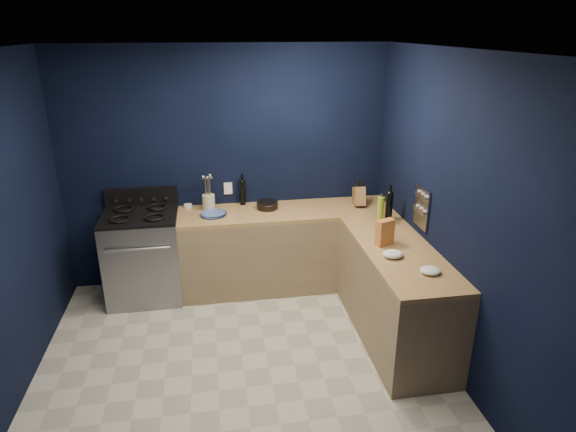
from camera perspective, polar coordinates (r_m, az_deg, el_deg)
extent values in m
cube|color=beige|center=(4.42, -5.18, -17.51)|extent=(3.50, 3.50, 0.02)
cube|color=silver|center=(3.46, -6.67, 18.74)|extent=(3.50, 3.50, 0.02)
cube|color=black|center=(5.41, -7.10, 5.50)|extent=(3.50, 0.02, 2.60)
cube|color=black|center=(4.22, 18.76, -0.09)|extent=(0.02, 3.50, 2.60)
cube|color=black|center=(2.24, -2.59, -19.28)|extent=(3.50, 0.02, 2.60)
cube|color=#8C7656|center=(5.47, -0.22, -3.91)|extent=(2.30, 0.63, 0.86)
cube|color=brown|center=(5.29, -0.23, 0.50)|extent=(2.30, 0.63, 0.04)
cube|color=#8C7656|center=(4.69, 12.34, -9.02)|extent=(0.63, 1.67, 0.86)
cube|color=brown|center=(4.48, 12.79, -4.04)|extent=(0.63, 1.67, 0.04)
cube|color=gray|center=(5.43, -16.39, -4.65)|extent=(0.76, 0.66, 0.92)
cube|color=black|center=(5.16, -16.74, -6.25)|extent=(0.59, 0.02, 0.42)
cube|color=black|center=(5.25, -16.92, 0.03)|extent=(0.76, 0.66, 0.03)
cube|color=black|center=(5.50, -16.68, 2.16)|extent=(0.76, 0.06, 0.20)
cube|color=gray|center=(4.71, 15.31, 0.93)|extent=(0.02, 0.28, 0.38)
cube|color=white|center=(5.45, -6.99, 3.21)|extent=(0.09, 0.02, 0.13)
cylinder|color=#3947AE|center=(5.18, -8.70, 0.23)|extent=(0.28, 0.28, 0.03)
cylinder|color=white|center=(5.46, -11.55, 1.17)|extent=(0.11, 0.11, 0.04)
cylinder|color=beige|center=(5.34, -9.20, 1.60)|extent=(0.18, 0.18, 0.17)
cylinder|color=black|center=(5.43, -5.30, 2.69)|extent=(0.08, 0.08, 0.27)
cylinder|color=black|center=(5.31, -2.41, 1.30)|extent=(0.29, 0.29, 0.09)
cube|color=brown|center=(5.45, 8.25, 2.29)|extent=(0.14, 0.26, 0.26)
cylinder|color=black|center=(5.05, 11.66, 1.05)|extent=(0.10, 0.10, 0.30)
cylinder|color=#94AC28|center=(4.93, 10.69, 0.59)|extent=(0.08, 0.08, 0.29)
cylinder|color=olive|center=(4.73, 10.37, -1.55)|extent=(0.05, 0.05, 0.10)
cylinder|color=olive|center=(4.70, 11.52, -1.91)|extent=(0.05, 0.05, 0.08)
cube|color=#C42E3C|center=(4.49, 11.21, -1.88)|extent=(0.18, 0.13, 0.24)
ellipsoid|color=white|center=(4.30, 12.10, -4.35)|extent=(0.19, 0.17, 0.06)
ellipsoid|color=white|center=(4.11, 16.23, -6.11)|extent=(0.17, 0.15, 0.05)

